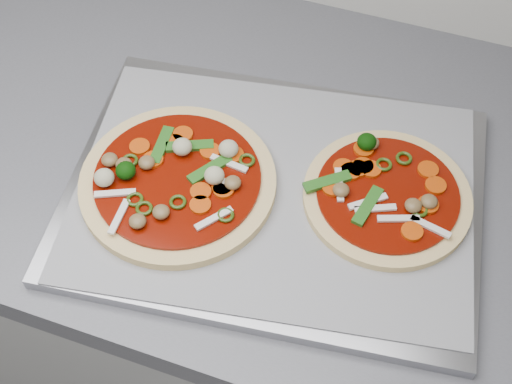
% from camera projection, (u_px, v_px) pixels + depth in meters
% --- Properties ---
extents(base_cabinet, '(3.60, 0.60, 0.86)m').
position_uv_depth(base_cabinet, '(248.00, 311.00, 1.29)').
color(base_cabinet, '#AFB0AD').
rests_on(base_cabinet, ground).
extents(countertop, '(3.60, 0.60, 0.04)m').
position_uv_depth(countertop, '(245.00, 156.00, 0.93)').
color(countertop, slate).
rests_on(countertop, base_cabinet).
extents(baking_tray, '(0.53, 0.42, 0.02)m').
position_uv_depth(baking_tray, '(274.00, 194.00, 0.86)').
color(baking_tray, gray).
rests_on(baking_tray, countertop).
extents(parchment, '(0.52, 0.41, 0.00)m').
position_uv_depth(parchment, '(274.00, 190.00, 0.85)').
color(parchment, gray).
rests_on(parchment, baking_tray).
extents(pizza_left, '(0.32, 0.32, 0.04)m').
position_uv_depth(pizza_left, '(177.00, 180.00, 0.85)').
color(pizza_left, '#ECC981').
rests_on(pizza_left, parchment).
extents(pizza_right, '(0.20, 0.20, 0.03)m').
position_uv_depth(pizza_right, '(386.00, 194.00, 0.84)').
color(pizza_right, '#ECC981').
rests_on(pizza_right, parchment).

